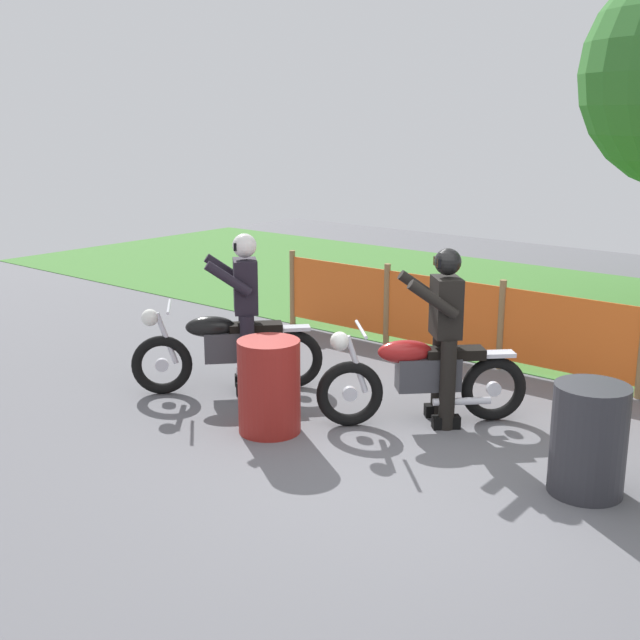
{
  "coord_description": "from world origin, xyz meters",
  "views": [
    {
      "loc": [
        3.39,
        -5.36,
        2.88
      ],
      "look_at": [
        -1.6,
        0.64,
        0.9
      ],
      "focal_mm": 45.7,
      "sensor_mm": 36.0,
      "label": 1
    }
  ],
  "objects_px": {
    "rider_trailing": "(244,307)",
    "oil_drum": "(269,386)",
    "rider_lead": "(444,330)",
    "motorcycle_lead": "(421,377)",
    "spare_drum": "(589,439)",
    "motorcycle_trailing": "(227,349)"
  },
  "relations": [
    {
      "from": "motorcycle_lead",
      "to": "rider_lead",
      "type": "bearing_deg",
      "value": -179.43
    },
    {
      "from": "oil_drum",
      "to": "spare_drum",
      "type": "distance_m",
      "value": 2.84
    },
    {
      "from": "motorcycle_lead",
      "to": "spare_drum",
      "type": "height_order",
      "value": "motorcycle_lead"
    },
    {
      "from": "motorcycle_lead",
      "to": "rider_lead",
      "type": "relative_size",
      "value": 0.9
    },
    {
      "from": "rider_lead",
      "to": "oil_drum",
      "type": "bearing_deg",
      "value": 2.25
    },
    {
      "from": "rider_lead",
      "to": "rider_trailing",
      "type": "relative_size",
      "value": 1.0
    },
    {
      "from": "rider_trailing",
      "to": "oil_drum",
      "type": "distance_m",
      "value": 1.31
    },
    {
      "from": "motorcycle_trailing",
      "to": "rider_lead",
      "type": "xyz_separation_m",
      "value": [
        2.24,
        0.67,
        0.45
      ]
    },
    {
      "from": "motorcycle_lead",
      "to": "oil_drum",
      "type": "distance_m",
      "value": 1.45
    },
    {
      "from": "rider_trailing",
      "to": "spare_drum",
      "type": "relative_size",
      "value": 1.92
    },
    {
      "from": "motorcycle_lead",
      "to": "rider_trailing",
      "type": "height_order",
      "value": "rider_trailing"
    },
    {
      "from": "rider_lead",
      "to": "rider_trailing",
      "type": "bearing_deg",
      "value": -31.64
    },
    {
      "from": "rider_lead",
      "to": "oil_drum",
      "type": "height_order",
      "value": "rider_lead"
    },
    {
      "from": "rider_lead",
      "to": "oil_drum",
      "type": "distance_m",
      "value": 1.71
    },
    {
      "from": "rider_lead",
      "to": "motorcycle_trailing",
      "type": "bearing_deg",
      "value": -28.91
    },
    {
      "from": "oil_drum",
      "to": "spare_drum",
      "type": "bearing_deg",
      "value": 13.36
    },
    {
      "from": "rider_lead",
      "to": "rider_trailing",
      "type": "height_order",
      "value": "same"
    },
    {
      "from": "motorcycle_lead",
      "to": "spare_drum",
      "type": "distance_m",
      "value": 1.85
    },
    {
      "from": "rider_lead",
      "to": "spare_drum",
      "type": "relative_size",
      "value": 1.92
    },
    {
      "from": "rider_lead",
      "to": "spare_drum",
      "type": "bearing_deg",
      "value": 115.8
    },
    {
      "from": "motorcycle_trailing",
      "to": "oil_drum",
      "type": "height_order",
      "value": "motorcycle_trailing"
    },
    {
      "from": "rider_trailing",
      "to": "rider_lead",
      "type": "bearing_deg",
      "value": 146.02
    }
  ]
}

